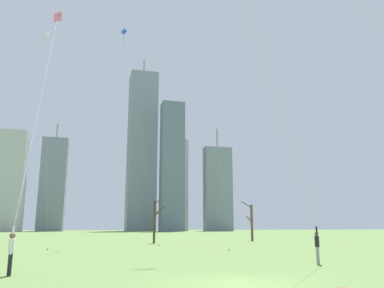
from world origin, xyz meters
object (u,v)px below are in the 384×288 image
kite_flyer_midfield_left_pink (25,180)px  bare_tree_rightmost (251,221)px  distant_kite_drifting_left_white (46,52)px  distant_kite_low_near_trees_blue (128,53)px  kite_flyer_foreground_right_purple (293,167)px  bare_tree_left_of_center (155,219)px

kite_flyer_midfield_left_pink → bare_tree_rightmost: 38.45m
distant_kite_drifting_left_white → distant_kite_low_near_trees_blue: 10.40m
distant_kite_drifting_left_white → bare_tree_rightmost: (25.76, 13.52, -15.19)m
kite_flyer_foreground_right_purple → kite_flyer_midfield_left_pink: bearing=161.7°
distant_kite_low_near_trees_blue → bare_tree_left_of_center: 19.20m
kite_flyer_midfield_left_pink → distant_kite_drifting_left_white: 21.56m
kite_flyer_foreground_right_purple → distant_kite_low_near_trees_blue: size_ratio=0.60×
kite_flyer_foreground_right_purple → bare_tree_rightmost: size_ratio=2.79×
bare_tree_rightmost → bare_tree_left_of_center: bearing=-160.8°
distant_kite_drifting_left_white → bare_tree_rightmost: size_ratio=3.77×
bare_tree_rightmost → bare_tree_left_of_center: bare_tree_rightmost is taller
kite_flyer_midfield_left_pink → bare_tree_rightmost: kite_flyer_midfield_left_pink is taller
kite_flyer_foreground_right_purple → distant_kite_drifting_left_white: (-13.34, 20.33, 13.28)m
bare_tree_rightmost → bare_tree_left_of_center: 14.65m
distant_kite_drifting_left_white → kite_flyer_midfield_left_pink: bearing=-83.9°
kite_flyer_midfield_left_pink → distant_kite_low_near_trees_blue: distant_kite_low_near_trees_blue is taller
distant_kite_drifting_left_white → distant_kite_low_near_trees_blue: distant_kite_low_near_trees_blue is taller
bare_tree_rightmost → kite_flyer_midfield_left_pink: bearing=-128.6°
kite_flyer_midfield_left_pink → distant_kite_drifting_left_white: distant_kite_drifting_left_white is taller
kite_flyer_foreground_right_purple → bare_tree_left_of_center: bearing=92.8°
bare_tree_rightmost → bare_tree_left_of_center: size_ratio=1.04×
kite_flyer_foreground_right_purple → bare_tree_left_of_center: (-1.42, 29.03, -1.80)m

